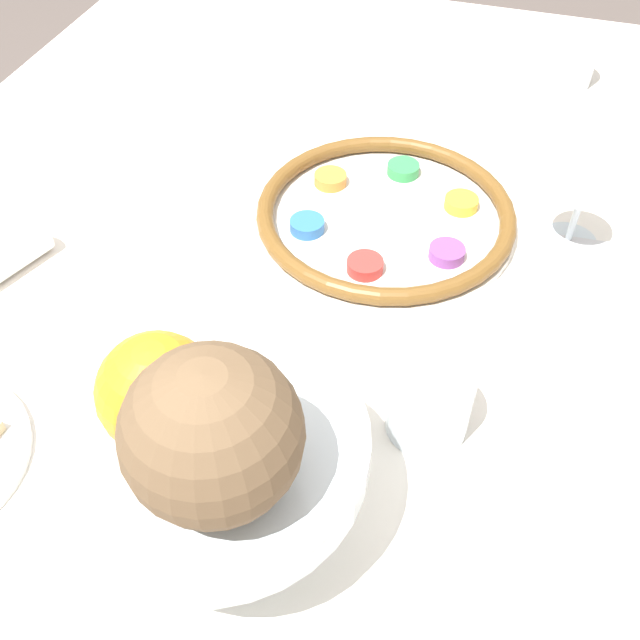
{
  "coord_description": "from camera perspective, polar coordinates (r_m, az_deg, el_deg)",
  "views": [
    {
      "loc": [
        0.61,
        0.23,
        1.31
      ],
      "look_at": [
        0.13,
        0.08,
        0.78
      ],
      "focal_mm": 42.0,
      "sensor_mm": 36.0,
      "label": 1
    }
  ],
  "objects": [
    {
      "name": "ground_plane",
      "position": [
        1.46,
        -1.64,
        -17.07
      ],
      "size": [
        8.0,
        8.0,
        0.0
      ],
      "primitive_type": "plane",
      "color": "#564C47"
    },
    {
      "name": "fruit_stand",
      "position": [
        0.57,
        -7.94,
        -10.16
      ],
      "size": [
        0.23,
        0.23,
        0.13
      ],
      "color": "silver",
      "rests_on": "dining_table"
    },
    {
      "name": "cup_mid",
      "position": [
        0.68,
        8.35,
        -6.14
      ],
      "size": [
        0.08,
        0.08,
        0.07
      ],
      "color": "silver",
      "rests_on": "dining_table"
    },
    {
      "name": "coconut",
      "position": [
        0.48,
        -8.22,
        -8.62
      ],
      "size": [
        0.12,
        0.12,
        0.12
      ],
      "color": "brown",
      "rests_on": "fruit_stand"
    },
    {
      "name": "dining_table",
      "position": [
        1.14,
        -2.03,
        -8.82
      ],
      "size": [
        1.45,
        1.08,
        0.74
      ],
      "color": "silver",
      "rests_on": "ground_plane"
    },
    {
      "name": "seder_plate",
      "position": [
        0.9,
        5.0,
        7.96
      ],
      "size": [
        0.31,
        0.31,
        0.03
      ],
      "color": "silver",
      "rests_on": "dining_table"
    },
    {
      "name": "cup_near",
      "position": [
        1.23,
        18.47,
        18.33
      ],
      "size": [
        0.08,
        0.08,
        0.07
      ],
      "color": "silver",
      "rests_on": "dining_table"
    },
    {
      "name": "wine_glass",
      "position": [
        0.87,
        19.78,
        10.41
      ],
      "size": [
        0.07,
        0.07,
        0.13
      ],
      "color": "silver",
      "rests_on": "dining_table"
    },
    {
      "name": "orange_fruit",
      "position": [
        0.52,
        -12.24,
        -5.4
      ],
      "size": [
        0.09,
        0.09,
        0.09
      ],
      "color": "orange",
      "rests_on": "fruit_stand"
    },
    {
      "name": "fork_right",
      "position": [
        0.91,
        21.83,
        3.71
      ],
      "size": [
        0.04,
        0.19,
        0.01
      ],
      "color": "silver",
      "rests_on": "dining_table"
    },
    {
      "name": "fork_left",
      "position": [
        0.93,
        21.88,
        4.9
      ],
      "size": [
        0.03,
        0.19,
        0.01
      ],
      "color": "silver",
      "rests_on": "dining_table"
    }
  ]
}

